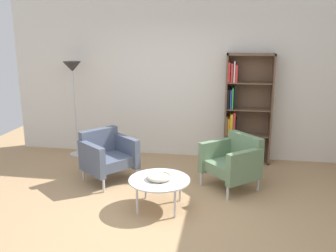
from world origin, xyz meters
The scene contains 8 objects.
ground_plane centered at (0.00, 0.00, 0.00)m, with size 8.32×8.32×0.00m, color tan.
plaster_back_panel centered at (0.00, 2.46, 1.45)m, with size 6.40×0.12×2.90m, color silver.
bookshelf_tall centered at (1.08, 2.25, 0.91)m, with size 0.80×0.30×1.90m.
coffee_table_low centered at (-0.01, 0.20, 0.37)m, with size 0.80×0.80×0.40m.
decorative_bowl centered at (-0.01, 0.20, 0.43)m, with size 0.32×0.32×0.05m.
armchair_near_window centered at (-0.98, 1.00, 0.41)m, with size 0.94×0.95×0.78m.
armchair_by_bookshelf centered at (0.94, 1.03, 0.41)m, with size 0.95×0.95×0.78m.
floor_lamp_torchiere centered at (-1.94, 2.08, 1.45)m, with size 0.32×0.32×1.74m.
Camera 1 is at (0.83, -4.20, 2.25)m, focal length 39.63 mm.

